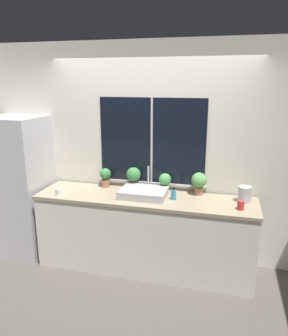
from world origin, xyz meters
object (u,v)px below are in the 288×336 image
object	(u,v)px
refrigerator	(20,186)
kettle	(245,194)
sink	(144,193)
mug_red	(241,205)
potted_plant_center_right	(165,181)
mug_white	(59,192)
soap_bottle	(174,195)
potted_plant_far_left	(105,176)
potted_plant_center_left	(134,177)
potted_plant_far_right	(199,181)

from	to	relation	value
refrigerator	kettle	distance (m)	2.81
sink	refrigerator	bearing A→B (deg)	179.62
mug_red	potted_plant_center_right	bearing A→B (deg)	157.82
mug_white	soap_bottle	bearing A→B (deg)	8.19
potted_plant_far_left	mug_red	bearing A→B (deg)	-12.28
potted_plant_center_right	refrigerator	bearing A→B (deg)	-173.50
refrigerator	mug_red	bearing A→B (deg)	-3.03
sink	potted_plant_center_left	distance (m)	0.32
potted_plant_far_right	kettle	world-z (taller)	potted_plant_far_right
soap_bottle	mug_white	world-z (taller)	soap_bottle
potted_plant_far_left	potted_plant_center_right	world-z (taller)	potted_plant_far_left
potted_plant_center_left	potted_plant_center_right	xyz separation A→B (m)	(0.40, 0.00, -0.03)
potted_plant_center_right	mug_white	world-z (taller)	potted_plant_center_right
potted_plant_center_left	soap_bottle	world-z (taller)	potted_plant_center_left
potted_plant_center_left	soap_bottle	size ratio (longest dim) A/B	1.95
potted_plant_far_right	kettle	distance (m)	0.54
soap_bottle	potted_plant_far_left	bearing A→B (deg)	165.44
sink	potted_plant_far_left	bearing A→B (deg)	158.18
potted_plant_center_right	mug_white	xyz separation A→B (m)	(-1.20, -0.43, -0.10)
potted_plant_center_left	kettle	world-z (taller)	potted_plant_center_left
potted_plant_far_left	mug_red	distance (m)	1.70
potted_plant_center_left	potted_plant_center_right	world-z (taller)	potted_plant_center_left
potted_plant_center_right	mug_red	xyz separation A→B (m)	(0.88, -0.36, -0.09)
sink	mug_red	world-z (taller)	sink
mug_white	mug_red	bearing A→B (deg)	1.99
kettle	sink	bearing A→B (deg)	-174.41
sink	soap_bottle	xyz separation A→B (m)	(0.36, -0.01, 0.01)
potted_plant_center_left	refrigerator	bearing A→B (deg)	-171.78
potted_plant_far_right	mug_white	size ratio (longest dim) A/B	3.21
potted_plant_far_right	sink	bearing A→B (deg)	-159.99
sink	mug_red	bearing A→B (deg)	-7.05
refrigerator	potted_plant_far_right	distance (m)	2.31
potted_plant_center_left	potted_plant_center_right	distance (m)	0.40
potted_plant_far_left	mug_red	xyz separation A→B (m)	(1.66, -0.36, -0.09)
potted_plant_far_left	mug_red	world-z (taller)	potted_plant_far_left
potted_plant_far_right	refrigerator	bearing A→B (deg)	-174.65
soap_bottle	refrigerator	bearing A→B (deg)	179.29
potted_plant_far_left	kettle	distance (m)	1.71
potted_plant_center_right	potted_plant_far_left	bearing A→B (deg)	180.00
mug_red	soap_bottle	bearing A→B (deg)	170.63
refrigerator	mug_red	world-z (taller)	refrigerator
potted_plant_center_right	soap_bottle	distance (m)	0.29
potted_plant_far_right	soap_bottle	xyz separation A→B (m)	(-0.26, -0.24, -0.10)
potted_plant_far_right	kettle	xyz separation A→B (m)	(0.52, -0.11, -0.07)
sink	mug_white	bearing A→B (deg)	-168.12
kettle	soap_bottle	bearing A→B (deg)	-170.86
refrigerator	potted_plant_center_right	xyz separation A→B (m)	(1.88, 0.21, 0.15)
potted_plant_center_left	mug_white	world-z (taller)	potted_plant_center_left
mug_white	potted_plant_far_left	bearing A→B (deg)	45.59
refrigerator	potted_plant_center_right	distance (m)	1.90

